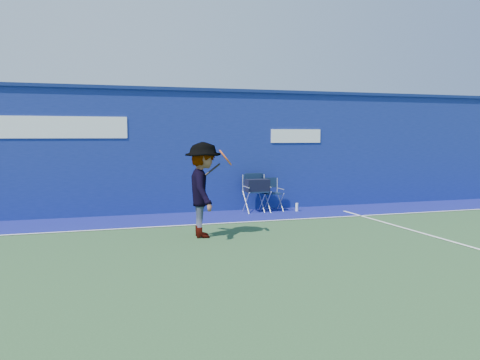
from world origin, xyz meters
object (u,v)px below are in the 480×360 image
object	(u,v)px
directors_chair_right	(271,201)
water_bottle	(297,207)
directors_chair_left	(257,196)
tennis_player	(203,190)

from	to	relation	value
directors_chair_right	water_bottle	bearing A→B (deg)	-20.08
directors_chair_left	directors_chair_right	xyz separation A→B (m)	(0.40, 0.03, -0.15)
directors_chair_right	tennis_player	size ratio (longest dim) A/B	0.47
directors_chair_left	tennis_player	world-z (taller)	tennis_player
directors_chair_left	tennis_player	distance (m)	3.32
directors_chair_right	tennis_player	bearing A→B (deg)	-132.06
directors_chair_right	water_bottle	size ratio (longest dim) A/B	3.92
directors_chair_right	directors_chair_left	bearing A→B (deg)	-175.05
directors_chair_right	water_bottle	distance (m)	0.67
directors_chair_left	water_bottle	size ratio (longest dim) A/B	4.49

